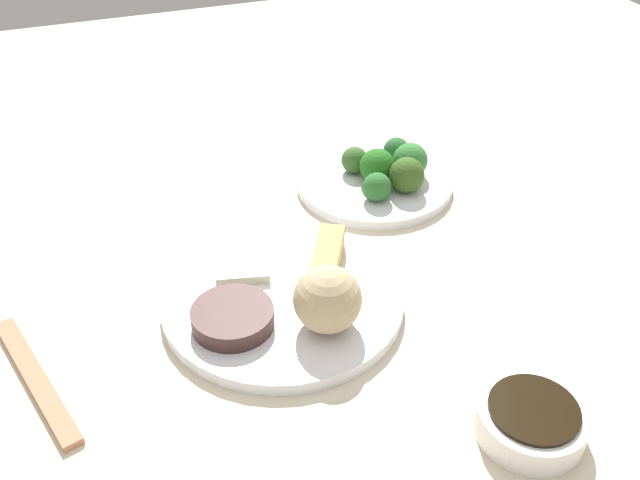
# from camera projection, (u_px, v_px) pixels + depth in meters

# --- Properties ---
(tabletop) EXTENTS (2.20, 2.20, 0.02)m
(tabletop) POSITION_uv_depth(u_px,v_px,m) (311.00, 330.00, 0.79)
(tabletop) COLOR beige
(tabletop) RESTS_ON ground
(main_plate) EXTENTS (0.28, 0.28, 0.02)m
(main_plate) POSITION_uv_depth(u_px,v_px,m) (283.00, 299.00, 0.80)
(main_plate) COLOR white
(main_plate) RESTS_ON tabletop
(rice_scoop) EXTENTS (0.07, 0.07, 0.07)m
(rice_scoop) POSITION_uv_depth(u_px,v_px,m) (327.00, 299.00, 0.74)
(rice_scoop) COLOR tan
(rice_scoop) RESTS_ON main_plate
(spring_roll) EXTENTS (0.09, 0.07, 0.03)m
(spring_roll) POSITION_uv_depth(u_px,v_px,m) (327.00, 257.00, 0.83)
(spring_roll) COLOR gold
(spring_roll) RESTS_ON main_plate
(crab_rangoon_wonton) EXTENTS (0.09, 0.08, 0.01)m
(crab_rangoon_wonton) POSITION_uv_depth(u_px,v_px,m) (242.00, 262.00, 0.84)
(crab_rangoon_wonton) COLOR beige
(crab_rangoon_wonton) RESTS_ON main_plate
(stir_fry_heap) EXTENTS (0.09, 0.09, 0.02)m
(stir_fry_heap) POSITION_uv_depth(u_px,v_px,m) (233.00, 317.00, 0.75)
(stir_fry_heap) COLOR #402826
(stir_fry_heap) RESTS_ON main_plate
(broccoli_plate) EXTENTS (0.22, 0.22, 0.01)m
(broccoli_plate) POSITION_uv_depth(u_px,v_px,m) (374.00, 182.00, 1.01)
(broccoli_plate) COLOR white
(broccoli_plate) RESTS_ON tabletop
(broccoli_floret_0) EXTENTS (0.05, 0.05, 0.05)m
(broccoli_floret_0) POSITION_uv_depth(u_px,v_px,m) (377.00, 166.00, 0.98)
(broccoli_floret_0) COLOR #24691E
(broccoli_floret_0) RESTS_ON broccoli_plate
(broccoli_floret_1) EXTENTS (0.04, 0.04, 0.04)m
(broccoli_floret_1) POSITION_uv_depth(u_px,v_px,m) (355.00, 160.00, 1.01)
(broccoli_floret_1) COLOR #355F28
(broccoli_floret_1) RESTS_ON broccoli_plate
(broccoli_floret_2) EXTENTS (0.04, 0.04, 0.04)m
(broccoli_floret_2) POSITION_uv_depth(u_px,v_px,m) (377.00, 187.00, 0.95)
(broccoli_floret_2) COLOR #2A682A
(broccoli_floret_2) RESTS_ON broccoli_plate
(broccoli_floret_3) EXTENTS (0.05, 0.05, 0.05)m
(broccoli_floret_3) POSITION_uv_depth(u_px,v_px,m) (410.00, 160.00, 1.00)
(broccoli_floret_3) COLOR #337432
(broccoli_floret_3) RESTS_ON broccoli_plate
(broccoli_floret_4) EXTENTS (0.04, 0.04, 0.04)m
(broccoli_floret_4) POSITION_uv_depth(u_px,v_px,m) (396.00, 150.00, 1.03)
(broccoli_floret_4) COLOR #265D2A
(broccoli_floret_4) RESTS_ON broccoli_plate
(broccoli_floret_6) EXTENTS (0.05, 0.05, 0.05)m
(broccoli_floret_6) POSITION_uv_depth(u_px,v_px,m) (407.00, 175.00, 0.97)
(broccoli_floret_6) COLOR #36571F
(broccoli_floret_6) RESTS_ON broccoli_plate
(soy_sauce_bowl) EXTENTS (0.10, 0.10, 0.03)m
(soy_sauce_bowl) POSITION_uv_depth(u_px,v_px,m) (531.00, 422.00, 0.65)
(soy_sauce_bowl) COLOR white
(soy_sauce_bowl) RESTS_ON tabletop
(soy_sauce_bowl_liquid) EXTENTS (0.08, 0.08, 0.00)m
(soy_sauce_bowl_liquid) POSITION_uv_depth(u_px,v_px,m) (534.00, 409.00, 0.64)
(soy_sauce_bowl_liquid) COLOR black
(soy_sauce_bowl_liquid) RESTS_ON soy_sauce_bowl
(chopsticks_pair) EXTENTS (0.20, 0.08, 0.01)m
(chopsticks_pair) POSITION_uv_depth(u_px,v_px,m) (36.00, 379.00, 0.71)
(chopsticks_pair) COLOR #AF7452
(chopsticks_pair) RESTS_ON tabletop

